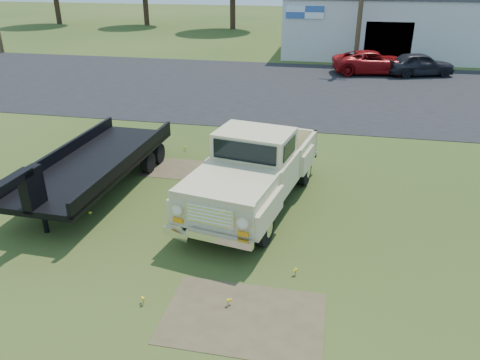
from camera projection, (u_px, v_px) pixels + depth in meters
name	position (u px, v px, depth m)	size (l,w,h in m)	color
ground	(208.00, 229.00, 11.72)	(140.00, 140.00, 0.00)	#2B4215
asphalt_lot	(281.00, 88.00, 25.07)	(90.00, 14.00, 0.02)	black
dirt_patch_a	(244.00, 318.00, 8.78)	(3.00, 2.00, 0.01)	#4E4129
dirt_patch_b	(177.00, 169.00, 15.20)	(2.20, 1.60, 0.01)	#4E4129
commercial_building	(385.00, 25.00, 33.77)	(14.20, 8.20, 4.15)	silver
vintage_pickup_truck	(254.00, 169.00, 12.49)	(2.30, 5.92, 2.15)	beige
flatbed_trailer	(95.00, 159.00, 13.48)	(2.27, 6.81, 1.86)	black
red_pickup	(373.00, 63.00, 28.17)	(2.22, 4.82, 1.34)	maroon
dark_sedan	(420.00, 64.00, 27.65)	(1.59, 3.96, 1.35)	black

